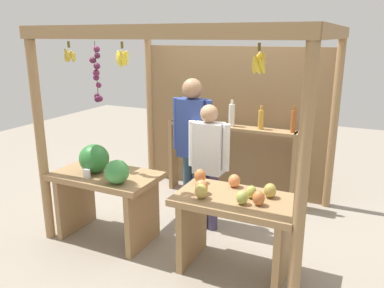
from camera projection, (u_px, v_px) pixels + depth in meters
ground_plane at (200, 220)px, 4.67m from camera, size 12.00×12.00×0.00m
market_stall at (215, 104)px, 4.70m from camera, size 2.76×2.26×2.23m
fruit_counter_left at (105, 184)px, 4.08m from camera, size 1.11×0.67×1.05m
fruit_counter_right at (235, 216)px, 3.53m from camera, size 1.11×0.64×0.89m
bottle_shelf_unit at (230, 142)px, 5.13m from camera, size 1.77×0.22×1.35m
vendor_man at (192, 137)px, 4.43m from camera, size 0.48×0.23×1.69m
vendor_woman at (209, 158)px, 4.25m from camera, size 0.48×0.20×1.44m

